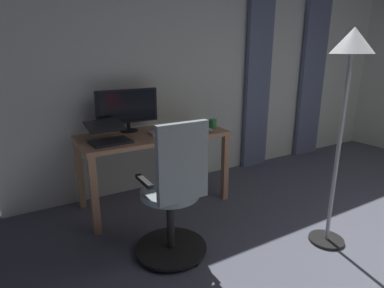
{
  "coord_description": "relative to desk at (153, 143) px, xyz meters",
  "views": [
    {
      "loc": [
        2.52,
        0.04,
        1.52
      ],
      "look_at": [
        1.23,
        -2.15,
        0.78
      ],
      "focal_mm": 29.6,
      "sensor_mm": 36.0,
      "label": 1
    }
  ],
  "objects": [
    {
      "name": "computer_mouse",
      "position": [
        -0.51,
        0.22,
        0.12
      ],
      "size": [
        0.06,
        0.1,
        0.04
      ],
      "primitive_type": "ellipsoid",
      "color": "#B7BCC1",
      "rests_on": "desk"
    },
    {
      "name": "desk",
      "position": [
        0.0,
        0.0,
        0.0
      ],
      "size": [
        1.43,
        0.65,
        0.75
      ],
      "color": "tan",
      "rests_on": "ground"
    },
    {
      "name": "curtain_left_panel",
      "position": [
        -2.69,
        -0.37,
        0.5
      ],
      "size": [
        0.44,
        0.06,
        2.29
      ],
      "primitive_type": "cube",
      "color": "slate",
      "rests_on": "ground"
    },
    {
      "name": "cell_phone_face_up",
      "position": [
        -0.55,
        -0.18,
        0.1
      ],
      "size": [
        0.09,
        0.15,
        0.01
      ],
      "primitive_type": "cube",
      "rotation": [
        0.0,
        0.0,
        -0.15
      ],
      "color": "#333338",
      "rests_on": "desk"
    },
    {
      "name": "floor_lamp",
      "position": [
        -0.94,
        1.37,
        0.73
      ],
      "size": [
        0.3,
        0.3,
        1.68
      ],
      "color": "black",
      "rests_on": "ground"
    },
    {
      "name": "laptop",
      "position": [
        0.46,
        0.08,
        0.16
      ],
      "size": [
        0.36,
        0.37,
        0.17
      ],
      "rotation": [
        0.0,
        0.0,
        0.07
      ],
      "color": "#232328",
      "rests_on": "desk"
    },
    {
      "name": "computer_keyboard",
      "position": [
        -0.14,
        0.06,
        0.11
      ],
      "size": [
        0.38,
        0.14,
        0.02
      ],
      "primitive_type": "cube",
      "color": "#B7BCC1",
      "rests_on": "desk"
    },
    {
      "name": "mug_tea",
      "position": [
        -0.63,
        0.11,
        0.15
      ],
      "size": [
        0.12,
        0.08,
        0.09
      ],
      "color": "#3D9951",
      "rests_on": "desk"
    },
    {
      "name": "curtain_right_panel",
      "position": [
        -1.65,
        -0.37,
        0.5
      ],
      "size": [
        0.38,
        0.06,
        2.29
      ],
      "primitive_type": "cube",
      "color": "slate",
      "rests_on": "ground"
    },
    {
      "name": "computer_monitor",
      "position": [
        0.17,
        -0.21,
        0.34
      ],
      "size": [
        0.62,
        0.18,
        0.42
      ],
      "color": "black",
      "rests_on": "desk"
    },
    {
      "name": "office_chair",
      "position": [
        0.24,
        0.91,
        -0.16
      ],
      "size": [
        0.56,
        0.56,
        1.08
      ],
      "rotation": [
        0.0,
        0.0,
        3.15
      ],
      "color": "black",
      "rests_on": "ground"
    },
    {
      "name": "back_room_partition",
      "position": [
        -1.32,
        -0.48,
        0.75
      ],
      "size": [
        5.43,
        0.1,
        2.79
      ],
      "primitive_type": "cube",
      "color": "silver",
      "rests_on": "ground"
    }
  ]
}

